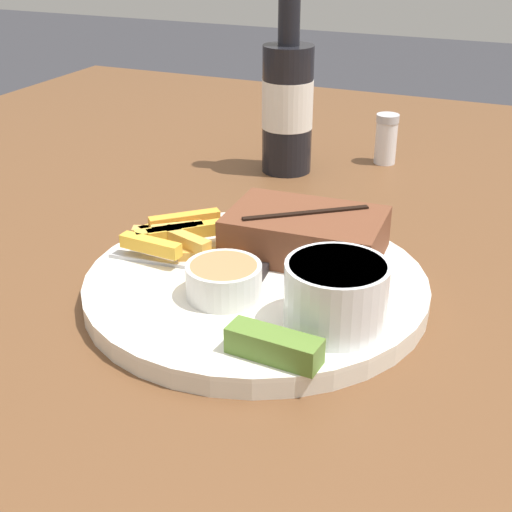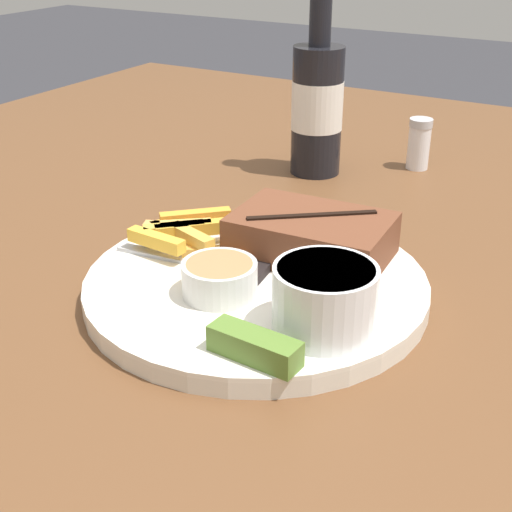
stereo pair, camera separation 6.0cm
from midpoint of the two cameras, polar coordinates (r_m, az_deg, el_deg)
The scene contains 11 objects.
dining_table at distance 0.65m, azimuth 2.67°, elevation -7.64°, with size 1.42×1.55×0.74m.
dinner_plate at distance 0.62m, azimuth 2.80°, elevation -2.48°, with size 0.30×0.30×0.02m.
steak_portion at distance 0.65m, azimuth 7.13°, elevation 1.54°, with size 0.14×0.10×0.04m.
fries_pile at distance 0.66m, azimuth -2.54°, elevation 1.56°, with size 0.13×0.10×0.02m.
coleslaw_cup at distance 0.53m, azimuth 8.79°, elevation -3.23°, with size 0.08×0.08×0.05m.
dipping_sauce_cup at distance 0.58m, azimuth 0.05°, elevation -1.78°, with size 0.06×0.06×0.03m.
pickle_spear at distance 0.50m, azimuth 3.35°, elevation -7.32°, with size 0.07×0.03×0.02m.
fork_utensil at distance 0.64m, azimuth -3.64°, elevation -0.27°, with size 0.13×0.03×0.00m.
knife_utensil at distance 0.64m, azimuth 4.12°, elevation -0.14°, with size 0.04×0.17×0.01m.
beer_bottle at distance 0.89m, azimuth 6.90°, elevation 12.11°, with size 0.06×0.06×0.25m.
salt_shaker at distance 0.95m, azimuth 14.73°, elevation 8.67°, with size 0.03×0.03×0.07m.
Camera 2 is at (0.27, -0.47, 1.04)m, focal length 50.00 mm.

